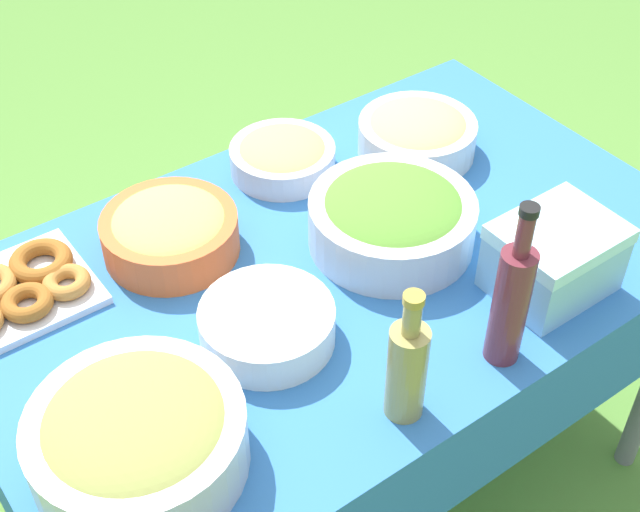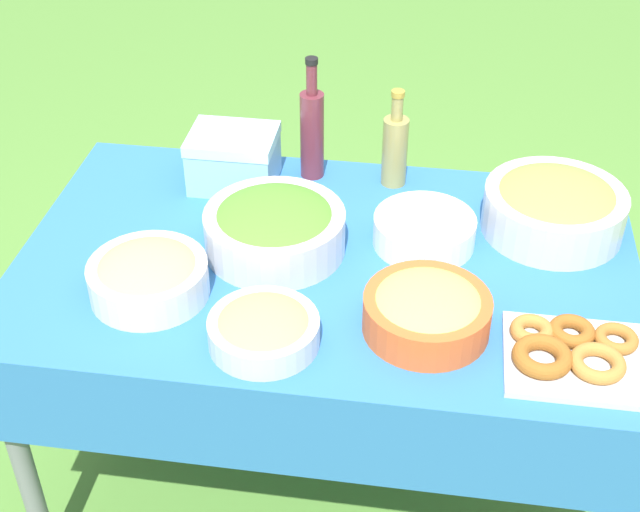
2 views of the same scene
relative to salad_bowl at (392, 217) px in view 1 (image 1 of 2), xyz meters
name	(u,v)px [view 1 (image 1 of 2)]	position (x,y,z in m)	size (l,w,h in m)	color
ground_plane	(331,483)	(-0.13, 0.02, -0.83)	(14.00, 14.00, 0.00)	#568C38
picnic_table	(334,297)	(-0.13, 0.02, -0.16)	(1.45, 0.90, 0.77)	#2D6BB2
salad_bowl	(392,217)	(0.00, 0.00, 0.00)	(0.33, 0.33, 0.12)	silver
pasta_bowl	(417,134)	(0.24, 0.21, -0.01)	(0.27, 0.27, 0.10)	silver
donut_platter	(19,289)	(-0.67, 0.29, -0.04)	(0.29, 0.24, 0.05)	silver
plate_stack	(267,325)	(-0.35, -0.08, -0.03)	(0.24, 0.24, 0.07)	white
olive_oil_bottle	(407,368)	(-0.25, -0.34, 0.04)	(0.07, 0.07, 0.27)	#998E4C
wine_bottle	(511,301)	(-0.03, -0.35, 0.07)	(0.06, 0.06, 0.34)	maroon
bread_bowl	(282,156)	(-0.04, 0.33, -0.03)	(0.23, 0.23, 0.08)	silver
fruit_bowl	(170,231)	(-0.37, 0.24, -0.01)	(0.27, 0.27, 0.10)	#E05B28
olive_bowl	(137,436)	(-0.65, -0.18, 0.00)	(0.34, 0.34, 0.13)	silver
cooler_box	(554,258)	(0.16, -0.28, 0.01)	(0.22, 0.18, 0.15)	#8CC6E5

